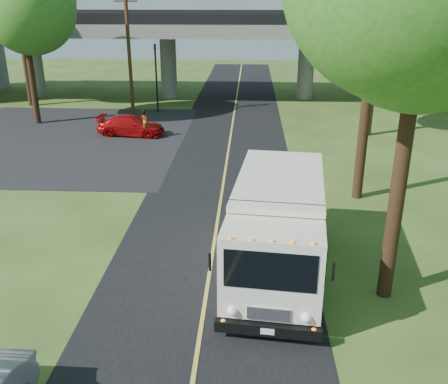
# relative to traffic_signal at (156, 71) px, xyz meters

# --- Properties ---
(ground) EXTENTS (120.00, 120.00, 0.00)m
(ground) POSITION_rel_traffic_signal_xyz_m (6.00, -26.00, -3.20)
(ground) COLOR #334A1A
(ground) RESTS_ON ground
(road) EXTENTS (7.00, 90.00, 0.02)m
(road) POSITION_rel_traffic_signal_xyz_m (6.00, -16.00, -3.19)
(road) COLOR black
(road) RESTS_ON ground
(parking_lot) EXTENTS (16.00, 18.00, 0.01)m
(parking_lot) POSITION_rel_traffic_signal_xyz_m (-5.00, -8.00, -3.19)
(parking_lot) COLOR black
(parking_lot) RESTS_ON ground
(lane_line) EXTENTS (0.12, 90.00, 0.01)m
(lane_line) POSITION_rel_traffic_signal_xyz_m (6.00, -16.00, -3.17)
(lane_line) COLOR gold
(lane_line) RESTS_ON road
(overpass) EXTENTS (54.00, 10.00, 7.30)m
(overpass) POSITION_rel_traffic_signal_xyz_m (6.00, 6.00, 1.36)
(overpass) COLOR slate
(overpass) RESTS_ON ground
(traffic_signal) EXTENTS (0.18, 0.22, 5.20)m
(traffic_signal) POSITION_rel_traffic_signal_xyz_m (0.00, 0.00, 0.00)
(traffic_signal) COLOR black
(traffic_signal) RESTS_ON ground
(utility_pole) EXTENTS (1.60, 0.26, 9.00)m
(utility_pole) POSITION_rel_traffic_signal_xyz_m (-1.50, -2.00, 1.40)
(utility_pole) COLOR #472D19
(utility_pole) RESTS_ON ground
(tree_right_far) EXTENTS (5.77, 5.67, 10.99)m
(tree_right_far) POSITION_rel_traffic_signal_xyz_m (15.21, -6.16, 5.10)
(tree_right_far) COLOR #382314
(tree_right_far) RESTS_ON ground
(tree_left_lot) EXTENTS (5.60, 5.50, 10.50)m
(tree_left_lot) POSITION_rel_traffic_signal_xyz_m (-7.79, -4.16, 4.70)
(tree_left_lot) COLOR #382314
(tree_left_lot) RESTS_ON ground
(tree_left_far) EXTENTS (5.26, 5.16, 9.89)m
(tree_left_far) POSITION_rel_traffic_signal_xyz_m (-10.79, 1.84, 4.25)
(tree_left_far) COLOR #382314
(tree_left_far) RESTS_ON ground
(step_van) EXTENTS (3.56, 7.83, 3.18)m
(step_van) POSITION_rel_traffic_signal_xyz_m (8.21, -23.87, -1.47)
(step_van) COLOR silver
(step_van) RESTS_ON ground
(red_sedan) EXTENTS (4.57, 2.24, 1.28)m
(red_sedan) POSITION_rel_traffic_signal_xyz_m (-0.53, -6.88, -2.56)
(red_sedan) COLOR #A40A0A
(red_sedan) RESTS_ON ground
(pedestrian) EXTENTS (0.80, 0.80, 1.88)m
(pedestrian) POSITION_rel_traffic_signal_xyz_m (0.55, -7.56, -2.26)
(pedestrian) COLOR gray
(pedestrian) RESTS_ON ground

